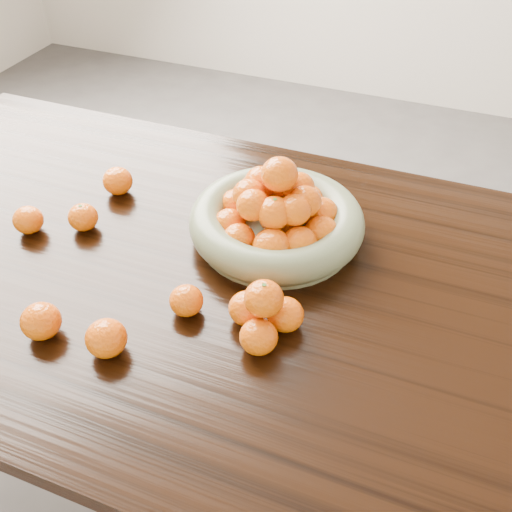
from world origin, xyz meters
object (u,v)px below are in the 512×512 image
(fruit_bowl, at_px, (277,217))
(loose_orange_0, at_px, (83,217))
(orange_pyramid, at_px, (264,314))
(dining_table, at_px, (239,305))

(fruit_bowl, distance_m, loose_orange_0, 0.42)
(orange_pyramid, distance_m, loose_orange_0, 0.49)
(fruit_bowl, relative_size, loose_orange_0, 5.72)
(loose_orange_0, bearing_deg, orange_pyramid, -16.49)
(dining_table, relative_size, loose_orange_0, 30.77)
(dining_table, xyz_separation_m, fruit_bowl, (0.03, 0.14, 0.14))
(fruit_bowl, height_order, loose_orange_0, fruit_bowl)
(orange_pyramid, relative_size, loose_orange_0, 2.12)
(dining_table, distance_m, loose_orange_0, 0.39)
(dining_table, relative_size, fruit_bowl, 5.38)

